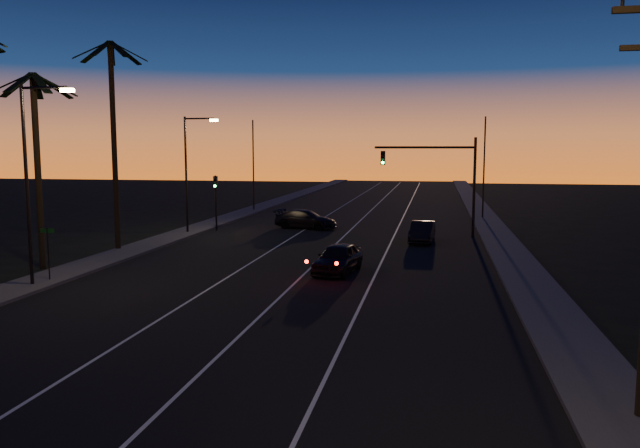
% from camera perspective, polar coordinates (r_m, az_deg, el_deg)
% --- Properties ---
extents(road, '(20.00, 170.00, 0.01)m').
position_cam_1_polar(road, '(36.00, -0.60, -3.04)').
color(road, black).
rests_on(road, ground).
extents(sidewalk_left, '(2.40, 170.00, 0.16)m').
position_cam_1_polar(sidewalk_left, '(39.67, -16.69, -2.29)').
color(sidewalk_left, '#353633').
rests_on(sidewalk_left, ground).
extents(sidewalk_right, '(2.40, 170.00, 0.16)m').
position_cam_1_polar(sidewalk_right, '(35.59, 17.42, -3.35)').
color(sidewalk_right, '#353633').
rests_on(sidewalk_right, ground).
extents(lane_stripe_left, '(0.12, 160.00, 0.01)m').
position_cam_1_polar(lane_stripe_left, '(36.68, -5.20, -2.86)').
color(lane_stripe_left, silver).
rests_on(lane_stripe_left, road).
extents(lane_stripe_mid, '(0.12, 160.00, 0.01)m').
position_cam_1_polar(lane_stripe_mid, '(35.90, 0.19, -3.04)').
color(lane_stripe_mid, silver).
rests_on(lane_stripe_mid, road).
extents(lane_stripe_right, '(0.12, 160.00, 0.01)m').
position_cam_1_polar(lane_stripe_right, '(35.45, 5.77, -3.21)').
color(lane_stripe_right, silver).
rests_on(lane_stripe_right, road).
extents(palm_mid, '(4.25, 4.16, 10.03)m').
position_cam_1_polar(palm_mid, '(35.08, -24.49, 6.34)').
color(palm_mid, black).
rests_on(palm_mid, ground).
extents(palm_far, '(4.25, 4.16, 12.53)m').
position_cam_1_polar(palm_far, '(39.68, -18.38, 8.57)').
color(palm_far, black).
rests_on(palm_far, ground).
extents(streetlight_left_near, '(2.55, 0.26, 9.00)m').
position_cam_1_polar(streetlight_left_near, '(30.38, -24.84, 4.56)').
color(streetlight_left_near, black).
rests_on(streetlight_left_near, ground).
extents(streetlight_left_far, '(2.55, 0.26, 8.50)m').
position_cam_1_polar(streetlight_left_far, '(46.25, -11.80, 5.34)').
color(streetlight_left_far, black).
rests_on(streetlight_left_far, ground).
extents(street_sign, '(0.70, 0.06, 2.60)m').
position_cam_1_polar(street_sign, '(31.58, -23.60, -2.00)').
color(street_sign, black).
rests_on(street_sign, ground).
extents(signal_mast, '(7.10, 0.41, 7.00)m').
position_cam_1_polar(signal_mast, '(44.80, 10.94, 4.95)').
color(signal_mast, black).
rests_on(signal_mast, ground).
extents(signal_post, '(0.28, 0.37, 4.20)m').
position_cam_1_polar(signal_post, '(47.78, -9.52, 2.83)').
color(signal_post, black).
rests_on(signal_post, ground).
extents(far_pole_left, '(0.14, 0.14, 9.00)m').
position_cam_1_polar(far_pole_left, '(62.41, -6.12, 5.31)').
color(far_pole_left, black).
rests_on(far_pole_left, ground).
extents(far_pole_right, '(0.14, 0.14, 9.00)m').
position_cam_1_polar(far_pole_right, '(56.96, 14.76, 4.97)').
color(far_pole_right, black).
rests_on(far_pole_right, ground).
extents(lead_car, '(2.36, 5.01, 1.47)m').
position_cam_1_polar(lead_car, '(31.39, 1.64, -3.14)').
color(lead_car, black).
rests_on(lead_car, road).
extents(right_car, '(1.74, 4.28, 1.38)m').
position_cam_1_polar(right_car, '(42.06, 9.32, -0.72)').
color(right_car, black).
rests_on(right_car, road).
extents(cross_car, '(5.29, 3.11, 1.44)m').
position_cam_1_polar(cross_car, '(48.63, -1.32, 0.44)').
color(cross_car, black).
rests_on(cross_car, road).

